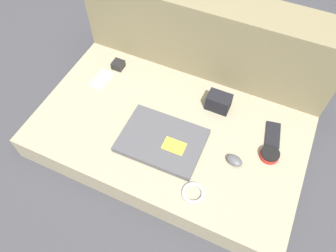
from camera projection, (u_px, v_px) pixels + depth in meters
The scene contains 11 objects.
ground_plane at pixel (168, 144), 1.50m from camera, with size 8.00×8.00×0.00m, color #38383D.
couch_seat at pixel (168, 137), 1.45m from camera, with size 1.15×0.66×0.13m.
couch_backrest at pixel (207, 45), 1.52m from camera, with size 1.15×0.20×0.49m.
laptop at pixel (162, 140), 1.35m from camera, with size 0.34×0.25×0.03m.
computer_mouse at pixel (234, 160), 1.29m from camera, with size 0.08×0.06×0.03m.
speaker_puck at pixel (270, 155), 1.31m from camera, with size 0.08×0.08×0.03m.
phone_silver at pixel (102, 79), 1.55m from camera, with size 0.06×0.11×0.01m.
phone_black at pixel (273, 135), 1.37m from camera, with size 0.08×0.14×0.01m.
camera_pouch at pixel (219, 102), 1.43m from camera, with size 0.10×0.07×0.08m.
charger_brick at pixel (118, 65), 1.59m from camera, with size 0.05×0.05×0.04m.
cable_coil at pixel (193, 193), 1.22m from camera, with size 0.09×0.09×0.01m.
Camera 1 is at (0.33, -0.71, 1.28)m, focal length 35.00 mm.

